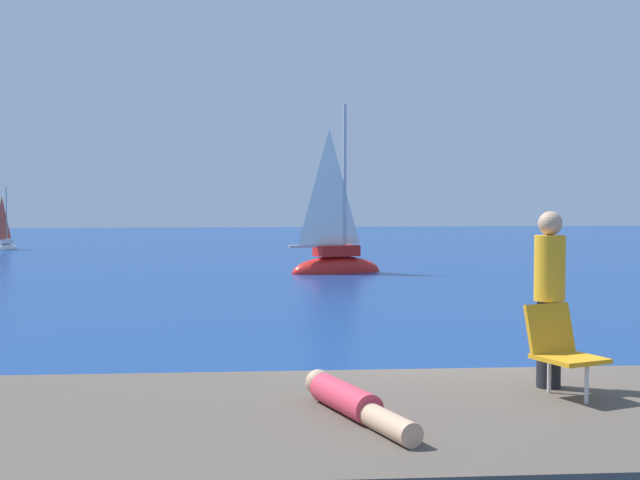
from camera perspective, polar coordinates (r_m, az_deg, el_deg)
ground_plane at (r=10.43m, az=6.89°, el=-11.67°), size 160.00×160.00×0.00m
shore_ledge at (r=7.20m, az=6.70°, el=-14.66°), size 7.97×3.82×0.86m
boulder_seaward at (r=8.91m, az=-17.38°, el=-14.23°), size 1.47×1.65×0.89m
boulder_inland at (r=8.96m, az=-11.87°, el=-14.08°), size 1.95×2.02×1.08m
sailboat_near at (r=30.92m, az=1.09°, el=-1.54°), size 3.75×2.23×6.77m
sailboat_far at (r=49.33m, az=-20.57°, el=-0.38°), size 1.52×2.08×3.79m
person_sunbather at (r=6.81m, az=2.17°, el=-10.90°), size 0.64×1.72×0.25m
person_standing at (r=8.01m, az=15.26°, el=-3.53°), size 0.28×0.28×1.62m
beach_chair at (r=7.73m, az=15.97°, el=-6.91°), size 0.64×0.71×0.80m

